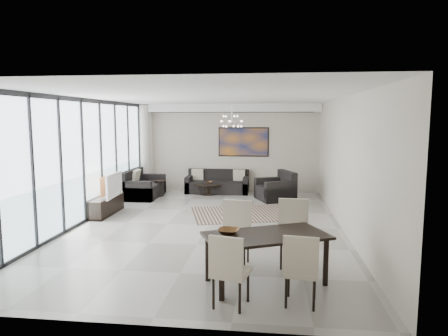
# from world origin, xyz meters

# --- Properties ---
(room_shell) EXTENTS (6.00, 9.00, 2.90)m
(room_shell) POSITION_xyz_m (0.46, 0.00, 1.45)
(room_shell) COLOR #A8A39B
(room_shell) RESTS_ON ground
(window_wall) EXTENTS (0.37, 8.95, 2.90)m
(window_wall) POSITION_xyz_m (-2.86, 0.00, 1.47)
(window_wall) COLOR silver
(window_wall) RESTS_ON floor
(soffit) EXTENTS (5.98, 0.40, 0.26)m
(soffit) POSITION_xyz_m (0.00, 4.30, 2.77)
(soffit) COLOR white
(soffit) RESTS_ON room_shell
(painting) EXTENTS (1.68, 0.04, 0.98)m
(painting) POSITION_xyz_m (0.50, 4.47, 1.65)
(painting) COLOR #BF6C1A
(painting) RESTS_ON room_shell
(chandelier) EXTENTS (0.66, 0.66, 0.71)m
(chandelier) POSITION_xyz_m (0.30, 2.50, 2.35)
(chandelier) COLOR silver
(chandelier) RESTS_ON room_shell
(rug) EXTENTS (2.86, 2.47, 0.01)m
(rug) POSITION_xyz_m (0.67, 1.18, 0.01)
(rug) COLOR black
(rug) RESTS_ON floor
(coffee_table) EXTENTS (0.97, 0.97, 0.34)m
(coffee_table) POSITION_xyz_m (-0.58, 3.79, 0.19)
(coffee_table) COLOR black
(coffee_table) RESTS_ON floor
(bowl_coffee) EXTENTS (0.27, 0.27, 0.07)m
(bowl_coffee) POSITION_xyz_m (-0.56, 3.75, 0.38)
(bowl_coffee) COLOR brown
(bowl_coffee) RESTS_ON coffee_table
(sofa_main) EXTENTS (2.05, 0.84, 0.74)m
(sofa_main) POSITION_xyz_m (-0.32, 4.07, 0.25)
(sofa_main) COLOR black
(sofa_main) RESTS_ON floor
(loveseat) EXTENTS (0.95, 1.70, 0.85)m
(loveseat) POSITION_xyz_m (-2.55, 3.05, 0.29)
(loveseat) COLOR black
(loveseat) RESTS_ON floor
(armchair) EXTENTS (1.29, 1.31, 0.86)m
(armchair) POSITION_xyz_m (1.59, 3.07, 0.29)
(armchair) COLOR black
(armchair) RESTS_ON floor
(side_table) EXTENTS (0.36, 0.36, 0.49)m
(side_table) POSITION_xyz_m (-2.05, 3.26, 0.33)
(side_table) COLOR black
(side_table) RESTS_ON floor
(tv_console) EXTENTS (0.42, 1.48, 0.46)m
(tv_console) POSITION_xyz_m (-2.76, 0.73, 0.23)
(tv_console) COLOR black
(tv_console) RESTS_ON floor
(television) EXTENTS (0.18, 1.05, 0.60)m
(television) POSITION_xyz_m (-2.60, 0.67, 0.76)
(television) COLOR gray
(television) RESTS_ON tv_console
(dining_table) EXTENTS (1.99, 1.55, 0.74)m
(dining_table) POSITION_xyz_m (1.35, -3.10, 0.66)
(dining_table) COLOR black
(dining_table) RESTS_ON floor
(dining_chair_sw) EXTENTS (0.55, 0.55, 0.98)m
(dining_chair_sw) POSITION_xyz_m (0.88, -3.97, 0.56)
(dining_chair_sw) COLOR beige
(dining_chair_sw) RESTS_ON floor
(dining_chair_se) EXTENTS (0.50, 0.50, 0.97)m
(dining_chair_se) POSITION_xyz_m (1.80, -3.82, 0.56)
(dining_chair_se) COLOR beige
(dining_chair_se) RESTS_ON floor
(dining_chair_nw) EXTENTS (0.53, 0.53, 1.06)m
(dining_chair_nw) POSITION_xyz_m (0.84, -2.34, 0.61)
(dining_chair_nw) COLOR beige
(dining_chair_nw) RESTS_ON floor
(dining_chair_ne) EXTENTS (0.51, 0.51, 1.09)m
(dining_chair_ne) POSITION_xyz_m (1.79, -2.24, 0.63)
(dining_chair_ne) COLOR beige
(dining_chair_ne) RESTS_ON floor
(bowl_dining) EXTENTS (0.35, 0.35, 0.08)m
(bowl_dining) POSITION_xyz_m (0.80, -3.15, 0.78)
(bowl_dining) COLOR brown
(bowl_dining) RESTS_ON dining_table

